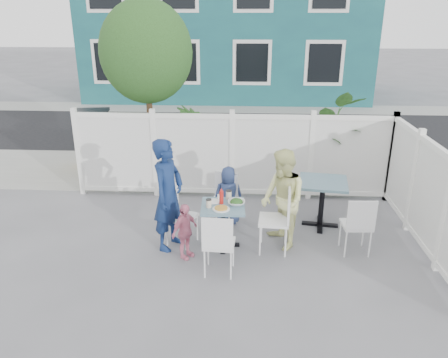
# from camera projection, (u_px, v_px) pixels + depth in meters

# --- Properties ---
(ground) EXTENTS (80.00, 80.00, 0.00)m
(ground) POSITION_uv_depth(u_px,v_px,m) (218.00, 263.00, 6.16)
(ground) COLOR slate
(near_sidewalk) EXTENTS (24.00, 2.60, 0.01)m
(near_sidewalk) POSITION_uv_depth(u_px,v_px,m) (230.00, 171.00, 9.70)
(near_sidewalk) COLOR gray
(near_sidewalk) RESTS_ON ground
(street) EXTENTS (24.00, 5.00, 0.01)m
(street) POSITION_uv_depth(u_px,v_px,m) (235.00, 130.00, 13.15)
(street) COLOR black
(street) RESTS_ON ground
(far_sidewalk) EXTENTS (24.00, 1.60, 0.01)m
(far_sidewalk) POSITION_uv_depth(u_px,v_px,m) (237.00, 108.00, 16.04)
(far_sidewalk) COLOR gray
(far_sidewalk) RESTS_ON ground
(building) EXTENTS (11.00, 6.00, 6.00)m
(building) POSITION_uv_depth(u_px,v_px,m) (228.00, 20.00, 18.16)
(building) COLOR #194D55
(building) RESTS_ON ground
(fence_back) EXTENTS (5.86, 0.08, 1.60)m
(fence_back) POSITION_uv_depth(u_px,v_px,m) (232.00, 158.00, 8.11)
(fence_back) COLOR white
(fence_back) RESTS_ON ground
(fence_right) EXTENTS (0.08, 3.66, 1.60)m
(fence_right) POSITION_uv_depth(u_px,v_px,m) (428.00, 200.00, 6.28)
(fence_right) COLOR white
(fence_right) RESTS_ON ground
(tree) EXTENTS (1.80, 1.62, 3.59)m
(tree) POSITION_uv_depth(u_px,v_px,m) (146.00, 52.00, 8.39)
(tree) COLOR #382316
(tree) RESTS_ON ground
(utility_cabinet) EXTENTS (0.74, 0.58, 1.25)m
(utility_cabinet) POSITION_uv_depth(u_px,v_px,m) (94.00, 140.00, 9.82)
(utility_cabinet) COLOR gold
(utility_cabinet) RESTS_ON ground
(potted_shrub_a) EXTENTS (0.95, 0.95, 1.58)m
(potted_shrub_a) POSITION_uv_depth(u_px,v_px,m) (195.00, 146.00, 8.80)
(potted_shrub_a) COLOR #214118
(potted_shrub_a) RESTS_ON ground
(potted_shrub_b) EXTENTS (1.65, 1.83, 1.80)m
(potted_shrub_b) POSITION_uv_depth(u_px,v_px,m) (325.00, 144.00, 8.54)
(potted_shrub_b) COLOR #214118
(potted_shrub_b) RESTS_ON ground
(main_table) EXTENTS (0.66, 0.66, 0.67)m
(main_table) POSITION_uv_depth(u_px,v_px,m) (223.00, 215.00, 6.43)
(main_table) COLOR #3D687E
(main_table) RESTS_ON ground
(spare_table) EXTENTS (0.85, 0.85, 0.79)m
(spare_table) POSITION_uv_depth(u_px,v_px,m) (323.00, 191.00, 7.02)
(spare_table) COLOR #3D687E
(spare_table) RESTS_ON ground
(chair_left) EXTENTS (0.52, 0.53, 0.90)m
(chair_left) POSITION_uv_depth(u_px,v_px,m) (177.00, 211.00, 6.55)
(chair_left) COLOR white
(chair_left) RESTS_ON ground
(chair_right) EXTENTS (0.47, 0.48, 0.99)m
(chair_right) POSITION_uv_depth(u_px,v_px,m) (280.00, 215.00, 6.29)
(chair_right) COLOR white
(chair_right) RESTS_ON ground
(chair_back) EXTENTS (0.50, 0.49, 0.88)m
(chair_back) POSITION_uv_depth(u_px,v_px,m) (224.00, 195.00, 7.13)
(chair_back) COLOR white
(chair_back) RESTS_ON ground
(chair_near) EXTENTS (0.43, 0.41, 0.89)m
(chair_near) POSITION_uv_depth(u_px,v_px,m) (218.00, 241.00, 5.69)
(chair_near) COLOR white
(chair_near) RESTS_ON ground
(chair_spare) EXTENTS (0.42, 0.41, 0.89)m
(chair_spare) POSITION_uv_depth(u_px,v_px,m) (358.00, 222.00, 6.20)
(chair_spare) COLOR white
(chair_spare) RESTS_ON ground
(man) EXTENTS (0.58, 0.71, 1.67)m
(man) POSITION_uv_depth(u_px,v_px,m) (168.00, 195.00, 6.32)
(man) COLOR navy
(man) RESTS_ON ground
(woman) EXTENTS (0.80, 0.89, 1.50)m
(woman) POSITION_uv_depth(u_px,v_px,m) (283.00, 200.00, 6.37)
(woman) COLOR #D2D947
(woman) RESTS_ON ground
(boy) EXTENTS (0.51, 0.36, 0.98)m
(boy) POSITION_uv_depth(u_px,v_px,m) (228.00, 195.00, 7.17)
(boy) COLOR navy
(boy) RESTS_ON ground
(toddler) EXTENTS (0.45, 0.51, 0.83)m
(toddler) POSITION_uv_depth(u_px,v_px,m) (185.00, 231.00, 6.16)
(toddler) COLOR pink
(toddler) RESTS_ON ground
(plate_main) EXTENTS (0.25, 0.25, 0.02)m
(plate_main) POSITION_uv_depth(u_px,v_px,m) (221.00, 209.00, 6.24)
(plate_main) COLOR white
(plate_main) RESTS_ON main_table
(plate_side) EXTENTS (0.20, 0.20, 0.01)m
(plate_side) POSITION_uv_depth(u_px,v_px,m) (213.00, 201.00, 6.50)
(plate_side) COLOR white
(plate_side) RESTS_ON main_table
(salad_bowl) EXTENTS (0.25, 0.25, 0.06)m
(salad_bowl) POSITION_uv_depth(u_px,v_px,m) (236.00, 203.00, 6.39)
(salad_bowl) COLOR white
(salad_bowl) RESTS_ON main_table
(coffee_cup_a) EXTENTS (0.08, 0.08, 0.12)m
(coffee_cup_a) POSITION_uv_depth(u_px,v_px,m) (209.00, 204.00, 6.29)
(coffee_cup_a) COLOR beige
(coffee_cup_a) RESTS_ON main_table
(coffee_cup_b) EXTENTS (0.08, 0.08, 0.13)m
(coffee_cup_b) POSITION_uv_depth(u_px,v_px,m) (229.00, 195.00, 6.58)
(coffee_cup_b) COLOR beige
(coffee_cup_b) RESTS_ON main_table
(ketchup_bottle) EXTENTS (0.06, 0.06, 0.20)m
(ketchup_bottle) POSITION_uv_depth(u_px,v_px,m) (221.00, 197.00, 6.40)
(ketchup_bottle) COLOR red
(ketchup_bottle) RESTS_ON main_table
(salt_shaker) EXTENTS (0.03, 0.03, 0.08)m
(salt_shaker) POSITION_uv_depth(u_px,v_px,m) (218.00, 197.00, 6.57)
(salt_shaker) COLOR white
(salt_shaker) RESTS_ON main_table
(pepper_shaker) EXTENTS (0.03, 0.03, 0.07)m
(pepper_shaker) POSITION_uv_depth(u_px,v_px,m) (219.00, 196.00, 6.61)
(pepper_shaker) COLOR black
(pepper_shaker) RESTS_ON main_table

